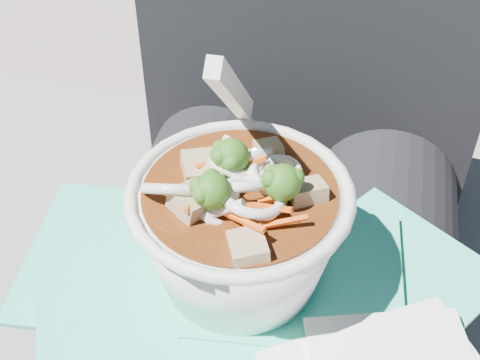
% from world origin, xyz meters
% --- Properties ---
extents(lap, '(0.33, 0.48, 0.14)m').
position_xyz_m(lap, '(0.00, 0.00, 0.53)').
color(lap, black).
rests_on(lap, stone_ledge).
extents(person_body, '(0.34, 0.94, 1.00)m').
position_xyz_m(person_body, '(-0.00, 0.09, 0.55)').
color(person_body, black).
rests_on(person_body, ground).
extents(plastic_bag, '(0.39, 0.31, 0.02)m').
position_xyz_m(plastic_bag, '(-0.02, -0.02, 0.61)').
color(plastic_bag, '#31CDAD').
rests_on(plastic_bag, lap).
extents(udon_bowl, '(0.18, 0.18, 0.19)m').
position_xyz_m(udon_bowl, '(-0.02, 0.00, 0.67)').
color(udon_bowl, white).
rests_on(udon_bowl, plastic_bag).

